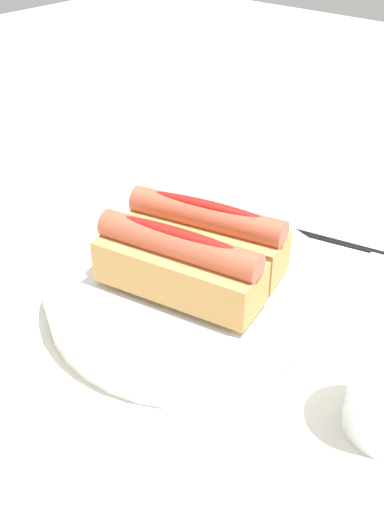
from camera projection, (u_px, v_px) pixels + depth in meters
The scene contains 6 objects.
ground_plane at pixel (188, 301), 0.58m from camera, with size 2.40×2.40×0.00m, color silver.
serving_bowl at pixel (192, 288), 0.57m from camera, with size 0.27×0.27×0.03m.
hotdog_front at pixel (205, 234), 0.57m from camera, with size 0.16×0.08×0.06m.
hotdog_back at pixel (178, 264), 0.53m from camera, with size 0.16×0.08×0.06m.
chopstick_near at pixel (275, 226), 0.70m from camera, with size 0.01×0.01×0.22m, color black.
chopstick_far at pixel (303, 231), 0.69m from camera, with size 0.01×0.01×0.22m, color black.
Camera 1 is at (-0.31, 0.35, 0.36)m, focal length 42.78 mm.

